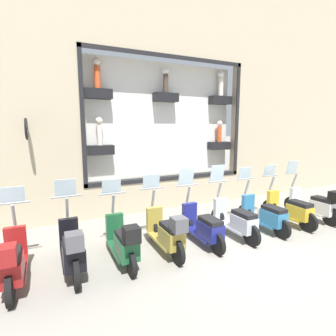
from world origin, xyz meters
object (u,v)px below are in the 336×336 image
(scooter_olive_5, at_px, (167,233))
(scooter_black_7, at_px, (72,249))
(scooter_white_0, at_px, (316,205))
(scooter_teal_2, at_px, (265,215))
(scooter_red_8, at_px, (12,262))
(scooter_green_6, at_px, (124,242))
(scooter_silver_3, at_px, (236,220))
(scooter_yellow_1, at_px, (291,210))
(scooter_navy_4, at_px, (203,227))

(scooter_olive_5, xyz_separation_m, scooter_black_7, (0.01, 1.90, 0.01))
(scooter_white_0, bearing_deg, scooter_teal_2, 88.31)
(scooter_white_0, height_order, scooter_olive_5, scooter_white_0)
(scooter_white_0, height_order, scooter_black_7, scooter_white_0)
(scooter_olive_5, bearing_deg, scooter_red_8, 90.02)
(scooter_white_0, distance_m, scooter_red_8, 7.60)
(scooter_green_6, bearing_deg, scooter_white_0, -89.89)
(scooter_teal_2, bearing_deg, scooter_silver_3, 89.70)
(scooter_yellow_1, relative_size, scooter_green_6, 1.01)
(scooter_silver_3, xyz_separation_m, scooter_navy_4, (-0.00, 0.95, -0.01))
(scooter_teal_2, height_order, scooter_navy_4, scooter_navy_4)
(scooter_olive_5, height_order, scooter_green_6, scooter_olive_5)
(scooter_silver_3, bearing_deg, scooter_white_0, -91.23)
(scooter_olive_5, distance_m, scooter_black_7, 1.90)
(scooter_silver_3, xyz_separation_m, scooter_black_7, (-0.06, 3.80, 0.05))
(scooter_yellow_1, distance_m, scooter_red_8, 6.65)
(scooter_white_0, bearing_deg, scooter_yellow_1, 86.45)
(scooter_silver_3, xyz_separation_m, scooter_olive_5, (-0.06, 1.90, 0.04))
(scooter_yellow_1, height_order, scooter_silver_3, scooter_silver_3)
(scooter_navy_4, distance_m, scooter_red_8, 3.80)
(scooter_black_7, bearing_deg, scooter_yellow_1, -89.46)
(scooter_yellow_1, xyz_separation_m, scooter_black_7, (-0.05, 5.70, 0.05))
(scooter_teal_2, distance_m, scooter_silver_3, 0.95)
(scooter_white_0, xyz_separation_m, scooter_teal_2, (0.06, 1.90, -0.05))
(scooter_black_7, bearing_deg, scooter_olive_5, -90.23)
(scooter_yellow_1, height_order, scooter_red_8, scooter_yellow_1)
(scooter_silver_3, distance_m, scooter_navy_4, 0.95)
(scooter_yellow_1, distance_m, scooter_navy_4, 2.85)
(scooter_black_7, bearing_deg, scooter_white_0, -90.04)
(scooter_olive_5, distance_m, scooter_green_6, 0.95)
(scooter_teal_2, relative_size, scooter_olive_5, 1.00)
(scooter_yellow_1, bearing_deg, scooter_red_8, 90.54)
(scooter_navy_4, relative_size, scooter_green_6, 1.00)
(scooter_teal_2, distance_m, scooter_navy_4, 1.90)
(scooter_teal_2, height_order, scooter_olive_5, scooter_olive_5)
(scooter_teal_2, distance_m, scooter_black_7, 4.75)
(scooter_silver_3, distance_m, scooter_black_7, 3.80)
(scooter_white_0, relative_size, scooter_olive_5, 1.00)
(scooter_yellow_1, xyz_separation_m, scooter_red_8, (-0.06, 6.65, 0.04))
(scooter_navy_4, relative_size, scooter_black_7, 0.99)
(scooter_yellow_1, relative_size, scooter_teal_2, 1.00)
(scooter_white_0, xyz_separation_m, scooter_red_8, (-0.00, 7.60, -0.01))
(scooter_navy_4, xyz_separation_m, scooter_red_8, (-0.06, 3.80, 0.05))
(scooter_navy_4, xyz_separation_m, scooter_olive_5, (-0.06, 0.95, 0.05))
(scooter_white_0, height_order, scooter_teal_2, scooter_white_0)
(scooter_teal_2, height_order, scooter_silver_3, scooter_silver_3)
(scooter_white_0, bearing_deg, scooter_green_6, 90.11)
(scooter_silver_3, xyz_separation_m, scooter_red_8, (-0.06, 4.75, 0.04))
(scooter_white_0, height_order, scooter_green_6, scooter_white_0)
(scooter_yellow_1, bearing_deg, scooter_black_7, 90.54)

